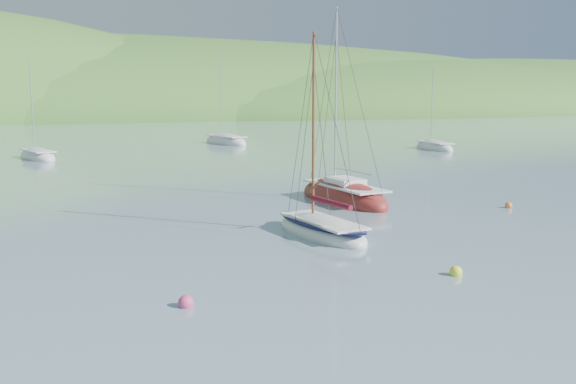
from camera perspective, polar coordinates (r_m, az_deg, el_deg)
name	(u,v)px	position (r m, az deg, el deg)	size (l,w,h in m)	color
ground	(343,294)	(20.46, 4.95, -9.05)	(700.00, 700.00, 0.00)	slate
shoreline_hills	(21,115)	(189.81, -22.65, 6.30)	(690.00, 135.00, 56.00)	#336928
daysailer_white	(322,230)	(28.57, 3.00, -3.40)	(3.02, 6.43, 9.53)	silver
sloop_red	(343,198)	(37.34, 4.95, -0.50)	(3.44, 8.34, 12.06)	maroon
distant_sloop_a	(38,157)	(65.57, -21.37, 2.91)	(4.25, 7.39, 9.97)	silver
distant_sloop_b	(226,142)	(79.41, -5.55, 4.43)	(4.77, 8.72, 11.80)	silver
distant_sloop_d	(434,148)	(73.06, 12.87, 3.85)	(3.17, 7.13, 9.86)	silver
mooring_buoys	(300,259)	(24.08, 1.12, -5.96)	(28.75, 10.16, 0.47)	#EFFC2D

